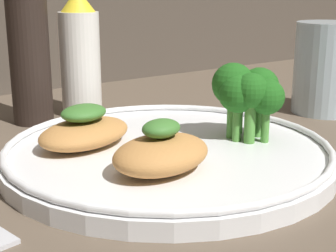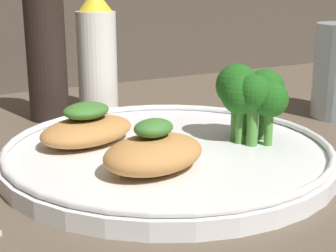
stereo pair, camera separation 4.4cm
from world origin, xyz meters
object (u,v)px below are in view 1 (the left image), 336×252
object	(u,v)px
plate	(168,152)
pepper_grinder	(29,53)
broccoli_bunch	(247,92)
sauce_bottle	(80,56)
drinking_glass	(327,68)

from	to	relation	value
plate	pepper_grinder	xyz separation A→B (cm)	(-4.55, 19.95, 6.92)
plate	pepper_grinder	size ratio (longest dim) A/B	1.66
plate	broccoli_bunch	size ratio (longest dim) A/B	4.12
broccoli_bunch	sauce_bottle	distance (cm)	22.64
plate	sauce_bottle	world-z (taller)	sauce_bottle
pepper_grinder	drinking_glass	bearing A→B (deg)	-27.44
sauce_bottle	plate	bearing A→B (deg)	-94.41
broccoli_bunch	plate	bearing A→B (deg)	165.63
broccoli_bunch	drinking_glass	size ratio (longest dim) A/B	0.65
broccoli_bunch	sauce_bottle	size ratio (longest dim) A/B	0.48
sauce_bottle	broccoli_bunch	bearing A→B (deg)	-74.99
sauce_bottle	drinking_glass	world-z (taller)	sauce_bottle
pepper_grinder	drinking_glass	xyz separation A→B (cm)	(30.70, -15.94, -2.49)
broccoli_bunch	pepper_grinder	size ratio (longest dim) A/B	0.40
drinking_glass	plate	bearing A→B (deg)	-171.29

